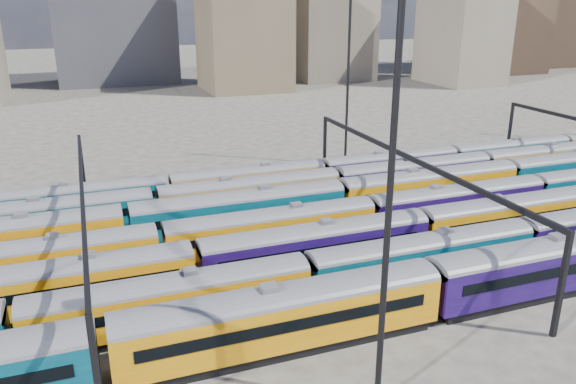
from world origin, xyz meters
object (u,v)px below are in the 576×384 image
object	(u,v)px
rake_2	(316,242)
mast_2	(391,176)
rake_0	(431,283)
rake_1	(307,273)

from	to	relation	value
rake_2	mast_2	xyz separation A→B (m)	(-3.32, -17.00, 11.28)
rake_0	rake_2	distance (m)	11.07
rake_0	mast_2	world-z (taller)	mast_2
rake_0	mast_2	size ratio (longest dim) A/B	5.29
rake_1	mast_2	world-z (taller)	mast_2
rake_0	mast_2	bearing A→B (deg)	-138.98
rake_0	rake_1	xyz separation A→B (m)	(-7.61, 5.00, -0.30)
rake_1	mast_2	xyz separation A→B (m)	(-0.43, -12.00, 11.34)
rake_2	mast_2	distance (m)	20.67
rake_0	rake_1	bearing A→B (deg)	146.71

